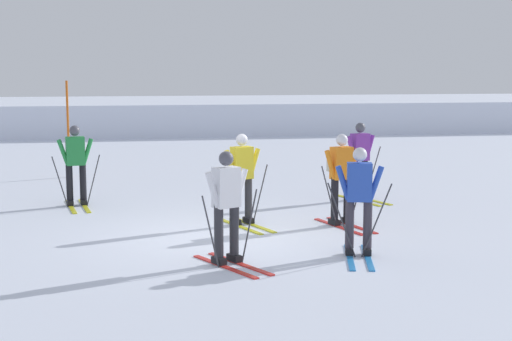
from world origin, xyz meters
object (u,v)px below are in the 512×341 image
object	(u,v)px
skier_orange	(341,174)
skier_green	(75,161)
skier_blue	(359,195)
trail_marker_pole	(68,129)
skier_purple	(360,159)
skier_yellow	(242,176)
skier_white	(227,204)

from	to	relation	value
skier_orange	skier_green	bearing A→B (deg)	150.56
skier_blue	trail_marker_pole	distance (m)	10.64
skier_orange	skier_purple	bearing A→B (deg)	65.66
trail_marker_pole	skier_green	bearing A→B (deg)	-83.67
skier_blue	skier_yellow	bearing A→B (deg)	119.72
skier_green	trail_marker_pole	size ratio (longest dim) A/B	0.67
trail_marker_pole	skier_purple	bearing A→B (deg)	-34.13
skier_purple	skier_orange	bearing A→B (deg)	-114.34
skier_white	skier_orange	bearing A→B (deg)	45.22
skier_orange	trail_marker_pole	size ratio (longest dim) A/B	0.67
skier_green	skier_yellow	world-z (taller)	same
skier_white	skier_blue	size ratio (longest dim) A/B	1.00
skier_blue	trail_marker_pole	xyz separation A→B (m)	(-5.14, 9.32, 0.32)
skier_green	skier_purple	world-z (taller)	same
skier_purple	skier_green	bearing A→B (deg)	177.51
skier_purple	skier_blue	world-z (taller)	same
skier_blue	skier_purple	bearing A→B (deg)	72.79
skier_blue	skier_yellow	xyz separation A→B (m)	(-1.47, 2.57, -0.04)
skier_orange	skier_yellow	distance (m)	1.83
skier_white	skier_purple	distance (m)	6.18
skier_yellow	trail_marker_pole	xyz separation A→B (m)	(-3.67, 6.74, 0.36)
skier_green	skier_yellow	xyz separation A→B (m)	(3.20, -2.52, -0.04)
skier_orange	trail_marker_pole	distance (m)	8.93
skier_blue	trail_marker_pole	size ratio (longest dim) A/B	0.67
skier_orange	skier_blue	bearing A→B (deg)	-98.48
skier_yellow	skier_purple	bearing A→B (deg)	37.21
skier_blue	skier_yellow	distance (m)	2.96
skier_white	trail_marker_pole	xyz separation A→B (m)	(-3.03, 9.51, 0.36)
skier_white	skier_green	xyz separation A→B (m)	(-2.56, 5.29, 0.04)
skier_blue	trail_marker_pole	world-z (taller)	trail_marker_pole
skier_purple	skier_orange	world-z (taller)	same
skier_white	trail_marker_pole	world-z (taller)	trail_marker_pole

